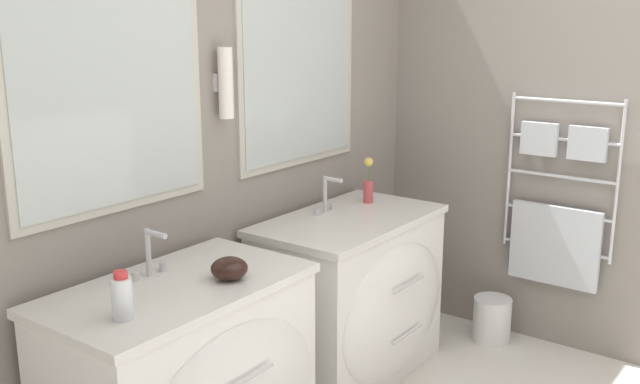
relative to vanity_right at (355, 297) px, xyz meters
The scene contains 9 objects.
wall_back 1.15m from the vanity_right, 148.07° to the left, with size 4.85×0.15×2.60m.
wall_right 1.44m from the vanity_right, 28.38° to the right, with size 0.13×3.49×2.60m.
vanity_right is the anchor object (origin of this frame).
faucet_left 1.28m from the vanity_right, behind, with size 0.17×0.12×0.19m.
faucet_right 0.55m from the vanity_right, 90.00° to the left, with size 0.17×0.12×0.19m.
toiletry_bottle 1.57m from the vanity_right, behind, with size 0.07×0.07×0.17m.
amenity_bowl 1.11m from the vanity_right, behind, with size 0.14×0.14×0.09m.
flower_vase 0.61m from the vanity_right, 21.96° to the left, with size 0.05×0.05×0.25m.
waste_bin 0.95m from the vanity_right, 28.08° to the right, with size 0.22×0.22×0.26m.
Camera 1 is at (-2.24, -0.61, 1.84)m, focal length 40.00 mm.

